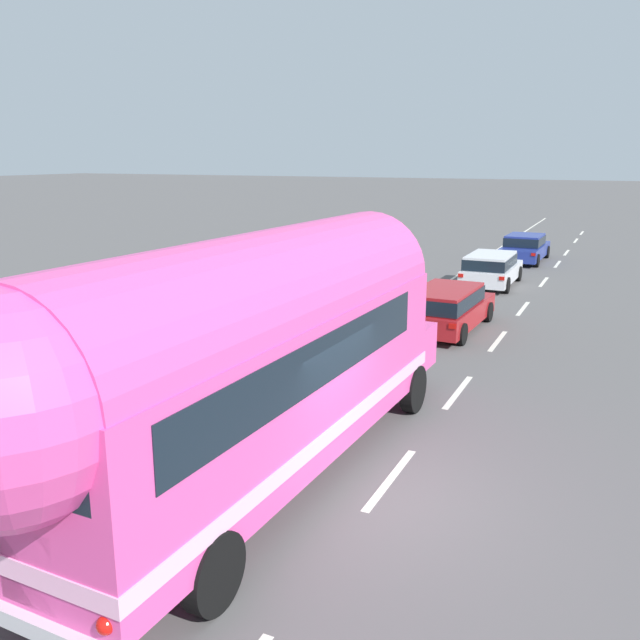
{
  "coord_description": "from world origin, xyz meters",
  "views": [
    {
      "loc": [
        3.27,
        -9.12,
        5.26
      ],
      "look_at": [
        -1.88,
        1.96,
        2.27
      ],
      "focal_mm": 37.85,
      "sensor_mm": 36.0,
      "label": 1
    }
  ],
  "objects_px": {
    "painted_bus": "(247,355)",
    "car_second": "(491,267)",
    "car_third": "(525,247)",
    "car_lead": "(447,306)"
  },
  "relations": [
    {
      "from": "painted_bus",
      "to": "car_lead",
      "type": "height_order",
      "value": "painted_bus"
    },
    {
      "from": "car_second",
      "to": "car_third",
      "type": "distance_m",
      "value": 7.5
    },
    {
      "from": "painted_bus",
      "to": "car_second",
      "type": "xyz_separation_m",
      "value": [
        -0.0,
        19.34,
        -1.52
      ]
    },
    {
      "from": "car_second",
      "to": "car_third",
      "type": "bearing_deg",
      "value": 88.3
    },
    {
      "from": "car_second",
      "to": "car_lead",
      "type": "bearing_deg",
      "value": -88.48
    },
    {
      "from": "car_third",
      "to": "painted_bus",
      "type": "bearing_deg",
      "value": -90.47
    },
    {
      "from": "car_lead",
      "to": "car_second",
      "type": "relative_size",
      "value": 1.06
    },
    {
      "from": "car_third",
      "to": "car_lead",
      "type": "bearing_deg",
      "value": -90.04
    },
    {
      "from": "car_lead",
      "to": "car_second",
      "type": "height_order",
      "value": "same"
    },
    {
      "from": "painted_bus",
      "to": "car_third",
      "type": "distance_m",
      "value": 26.89
    }
  ]
}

